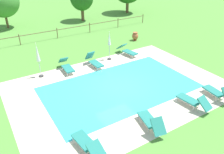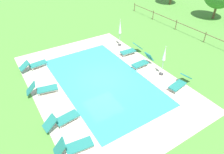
# 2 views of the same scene
# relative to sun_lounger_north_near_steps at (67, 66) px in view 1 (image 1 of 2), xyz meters

# --- Properties ---
(ground_plane) EXTENTS (160.00, 160.00, 0.00)m
(ground_plane) POSITION_rel_sun_lounger_north_near_steps_xyz_m (1.98, -3.95, -0.38)
(ground_plane) COLOR #518E38
(pool_deck_paving) EXTENTS (13.23, 9.29, 0.01)m
(pool_deck_paving) POSITION_rel_sun_lounger_north_near_steps_xyz_m (1.98, -3.95, -0.37)
(pool_deck_paving) COLOR beige
(pool_deck_paving) RESTS_ON ground
(swimming_pool_water) EXTENTS (9.45, 5.51, 0.01)m
(swimming_pool_water) POSITION_rel_sun_lounger_north_near_steps_xyz_m (1.98, -3.95, -0.37)
(swimming_pool_water) COLOR #38C6D1
(swimming_pool_water) RESTS_ON ground
(pool_coping_rim) EXTENTS (9.93, 5.99, 0.01)m
(pool_coping_rim) POSITION_rel_sun_lounger_north_near_steps_xyz_m (1.98, -3.95, -0.37)
(pool_coping_rim) COLOR beige
(pool_coping_rim) RESTS_ON ground
(sun_lounger_north_near_steps) EXTENTS (0.70, 2.00, 0.88)m
(sun_lounger_north_near_steps) POSITION_rel_sun_lounger_north_near_steps_xyz_m (0.00, 0.00, 0.00)
(sun_lounger_north_near_steps) COLOR #237A70
(sun_lounger_north_near_steps) RESTS_ON ground
(sun_lounger_north_mid) EXTENTS (0.97, 2.00, 0.94)m
(sun_lounger_north_mid) POSITION_rel_sun_lounger_north_near_steps_xyz_m (1.17, -7.87, 0.01)
(sun_lounger_north_mid) COLOR #237A70
(sun_lounger_north_mid) RESTS_ON ground
(sun_lounger_north_far) EXTENTS (0.82, 1.90, 1.01)m
(sun_lounger_north_far) POSITION_rel_sun_lounger_north_near_steps_xyz_m (6.18, -7.91, 0.02)
(sun_lounger_north_far) COLOR #237A70
(sun_lounger_north_far) RESTS_ON ground
(sun_lounger_north_end) EXTENTS (0.81, 2.09, 0.78)m
(sun_lounger_north_end) POSITION_rel_sun_lounger_north_near_steps_xyz_m (-2.08, -7.54, -0.01)
(sun_lounger_north_end) COLOR #237A70
(sun_lounger_north_end) RESTS_ON ground
(sun_lounger_south_near_corner) EXTENTS (0.70, 1.85, 1.02)m
(sun_lounger_south_near_corner) POSITION_rel_sun_lounger_north_near_steps_xyz_m (2.05, -0.37, 0.02)
(sun_lounger_south_near_corner) COLOR #237A70
(sun_lounger_south_near_corner) RESTS_ON ground
(sun_lounger_south_mid) EXTENTS (0.83, 2.04, 0.87)m
(sun_lounger_south_mid) POSITION_rel_sun_lounger_north_near_steps_xyz_m (4.28, -7.74, -0.00)
(sun_lounger_south_mid) COLOR #237A70
(sun_lounger_south_mid) RESTS_ON ground
(sun_lounger_south_far) EXTENTS (0.95, 2.07, 0.85)m
(sun_lounger_south_far) POSITION_rel_sun_lounger_north_near_steps_xyz_m (5.40, 0.07, -0.00)
(sun_lounger_south_far) COLOR #237A70
(sun_lounger_south_far) RESTS_ON ground
(patio_umbrella_closed_row_west) EXTENTS (0.32, 0.32, 2.45)m
(patio_umbrella_closed_row_west) POSITION_rel_sun_lounger_north_near_steps_xyz_m (-1.85, 0.12, 1.23)
(patio_umbrella_closed_row_west) COLOR #383838
(patio_umbrella_closed_row_west) RESTS_ON ground
(patio_umbrella_closed_row_mid_west) EXTENTS (0.32, 0.32, 2.32)m
(patio_umbrella_closed_row_mid_west) POSITION_rel_sun_lounger_north_near_steps_xyz_m (3.65, 0.09, 1.15)
(patio_umbrella_closed_row_mid_west) COLOR #383838
(patio_umbrella_closed_row_mid_west) RESTS_ON ground
(terracotta_urn_near_fence) EXTENTS (0.60, 0.60, 0.80)m
(terracotta_urn_near_fence) POSITION_rel_sun_lounger_north_near_steps_xyz_m (8.09, 2.61, 0.05)
(terracotta_urn_near_fence) COLOR #A85B38
(terracotta_urn_near_fence) RESTS_ON ground
(perimeter_fence) EXTENTS (21.62, 0.08, 1.05)m
(perimeter_fence) POSITION_rel_sun_lounger_north_near_steps_xyz_m (1.90, 7.15, 0.32)
(perimeter_fence) COLOR brown
(perimeter_fence) RESTS_ON ground
(tree_west_mid) EXTENTS (3.48, 3.48, 4.66)m
(tree_west_mid) POSITION_rel_sun_lounger_north_near_steps_xyz_m (-1.67, 13.49, 2.56)
(tree_west_mid) COLOR brown
(tree_west_mid) RESTS_ON ground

